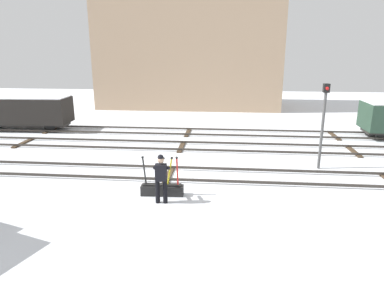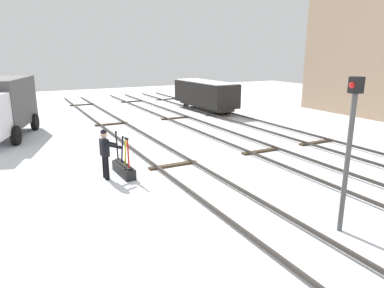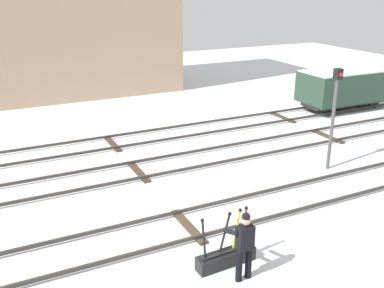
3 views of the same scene
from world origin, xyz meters
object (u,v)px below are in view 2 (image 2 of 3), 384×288
switch_lever_frame (124,168)px  signal_post (350,140)px  rail_worker (105,151)px  freight_car_far_end (205,94)px

switch_lever_frame → signal_post: size_ratio=0.42×
switch_lever_frame → rail_worker: 0.95m
rail_worker → freight_car_far_end: size_ratio=0.28×
signal_post → freight_car_far_end: bearing=160.8°
switch_lever_frame → signal_post: bearing=26.3°
rail_worker → signal_post: signal_post is taller
rail_worker → freight_car_far_end: (-10.77, 9.98, 0.29)m
rail_worker → signal_post: size_ratio=0.47×
rail_worker → signal_post: 7.55m
signal_post → rail_worker: bearing=-146.8°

